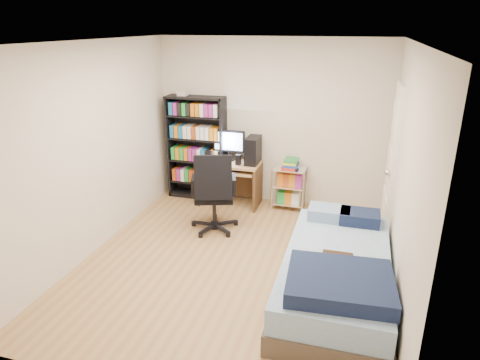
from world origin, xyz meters
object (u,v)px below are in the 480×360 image
(computer_desk, at_px, (237,166))
(office_chair, at_px, (214,206))
(media_shelf, at_px, (197,147))
(bed, at_px, (336,274))

(computer_desk, distance_m, office_chair, 1.02)
(media_shelf, height_order, bed, media_shelf)
(media_shelf, bearing_deg, office_chair, -58.91)
(media_shelf, xyz_separation_m, bed, (2.36, -2.19, -0.57))
(computer_desk, height_order, bed, computer_desk)
(media_shelf, height_order, computer_desk, media_shelf)
(media_shelf, distance_m, office_chair, 1.37)
(computer_desk, height_order, office_chair, computer_desk)
(computer_desk, bearing_deg, office_chair, -91.63)
(office_chair, xyz_separation_m, bed, (1.70, -1.09, -0.09))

